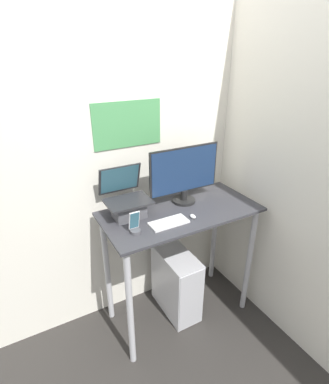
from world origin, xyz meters
name	(u,v)px	position (x,y,z in m)	size (l,w,h in m)	color
ground_plane	(196,335)	(0.00, 0.00, 0.00)	(12.00, 12.00, 0.00)	#2D2B28
wall_back	(157,157)	(0.00, 0.65, 1.30)	(6.00, 0.06, 2.60)	silver
wall_side_right	(282,169)	(0.66, 0.00, 1.30)	(0.05, 6.00, 2.60)	silver
desk	(180,233)	(0.00, 0.28, 0.80)	(1.16, 0.57, 1.00)	#333338
laptop	(127,204)	(-0.37, 0.40, 1.10)	(0.31, 0.30, 0.34)	#4C4C51
monitor	(184,175)	(0.09, 0.40, 1.22)	(0.57, 0.18, 0.44)	black
keyboard	(169,222)	(-0.17, 0.17, 1.01)	(0.27, 0.12, 0.02)	white
mouse	(193,216)	(0.02, 0.15, 1.01)	(0.03, 0.05, 0.02)	white
cell_phone	(135,226)	(-0.41, 0.17, 1.05)	(0.07, 0.07, 0.15)	#4C4C51
computer_tower	(176,282)	(0.00, 0.33, 0.29)	(0.23, 0.48, 0.57)	silver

